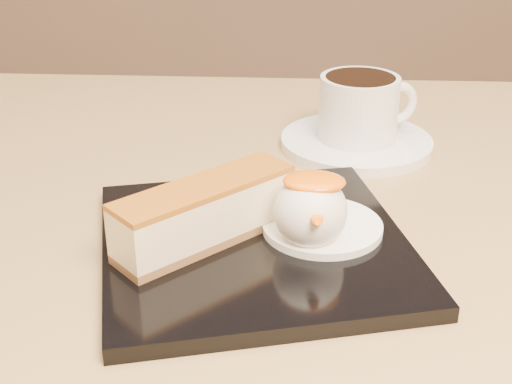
# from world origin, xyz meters

# --- Properties ---
(table) EXTENTS (0.80, 0.80, 0.72)m
(table) POSITION_xyz_m (0.00, 0.00, 0.56)
(table) COLOR black
(table) RESTS_ON ground
(dessert_plate) EXTENTS (0.27, 0.27, 0.01)m
(dessert_plate) POSITION_xyz_m (0.03, -0.04, 0.73)
(dessert_plate) COLOR black
(dessert_plate) RESTS_ON table
(cheesecake) EXTENTS (0.13, 0.12, 0.05)m
(cheesecake) POSITION_xyz_m (-0.00, -0.04, 0.75)
(cheesecake) COLOR brown
(cheesecake) RESTS_ON dessert_plate
(cream_smear) EXTENTS (0.09, 0.09, 0.01)m
(cream_smear) POSITION_xyz_m (0.08, -0.02, 0.73)
(cream_smear) COLOR white
(cream_smear) RESTS_ON dessert_plate
(ice_cream_scoop) EXTENTS (0.05, 0.05, 0.05)m
(ice_cream_scoop) POSITION_xyz_m (0.07, -0.04, 0.76)
(ice_cream_scoop) COLOR white
(ice_cream_scoop) RESTS_ON cream_smear
(mango_sauce) EXTENTS (0.04, 0.03, 0.01)m
(mango_sauce) POSITION_xyz_m (0.07, -0.04, 0.78)
(mango_sauce) COLOR #FF6A08
(mango_sauce) RESTS_ON ice_cream_scoop
(mint_sprig) EXTENTS (0.03, 0.02, 0.00)m
(mint_sprig) POSITION_xyz_m (0.05, 0.00, 0.74)
(mint_sprig) COLOR #2D8A3C
(mint_sprig) RESTS_ON cream_smear
(saucer) EXTENTS (0.15, 0.15, 0.01)m
(saucer) POSITION_xyz_m (0.12, 0.17, 0.72)
(saucer) COLOR white
(saucer) RESTS_ON table
(coffee_cup) EXTENTS (0.10, 0.08, 0.06)m
(coffee_cup) POSITION_xyz_m (0.12, 0.17, 0.76)
(coffee_cup) COLOR white
(coffee_cup) RESTS_ON saucer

